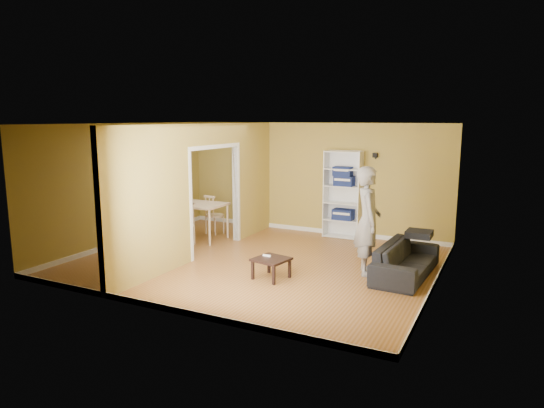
{
  "coord_description": "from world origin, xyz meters",
  "views": [
    {
      "loc": [
        4.22,
        -7.88,
        2.7
      ],
      "look_at": [
        0.2,
        0.2,
        1.1
      ],
      "focal_mm": 32.0,
      "sensor_mm": 36.0,
      "label": 1
    }
  ],
  "objects_px": {
    "sofa": "(406,255)",
    "person": "(368,211)",
    "chair_left": "(171,214)",
    "bookshelf": "(344,194)",
    "chair_near": "(184,224)",
    "dining_table": "(196,207)",
    "coffee_table": "(271,261)",
    "chair_far": "(215,214)"
  },
  "relations": [
    {
      "from": "person",
      "to": "dining_table",
      "type": "height_order",
      "value": "person"
    },
    {
      "from": "person",
      "to": "chair_left",
      "type": "relative_size",
      "value": 2.2
    },
    {
      "from": "person",
      "to": "chair_near",
      "type": "relative_size",
      "value": 2.4
    },
    {
      "from": "bookshelf",
      "to": "chair_near",
      "type": "bearing_deg",
      "value": -141.65
    },
    {
      "from": "coffee_table",
      "to": "chair_far",
      "type": "height_order",
      "value": "chair_far"
    },
    {
      "from": "sofa",
      "to": "chair_far",
      "type": "relative_size",
      "value": 2.09
    },
    {
      "from": "person",
      "to": "coffee_table",
      "type": "bearing_deg",
      "value": 103.96
    },
    {
      "from": "sofa",
      "to": "chair_near",
      "type": "bearing_deg",
      "value": 93.17
    },
    {
      "from": "dining_table",
      "to": "chair_near",
      "type": "distance_m",
      "value": 0.64
    },
    {
      "from": "bookshelf",
      "to": "chair_near",
      "type": "distance_m",
      "value": 3.63
    },
    {
      "from": "coffee_table",
      "to": "chair_left",
      "type": "height_order",
      "value": "chair_left"
    },
    {
      "from": "chair_left",
      "to": "chair_far",
      "type": "bearing_deg",
      "value": 127.64
    },
    {
      "from": "bookshelf",
      "to": "dining_table",
      "type": "distance_m",
      "value": 3.37
    },
    {
      "from": "coffee_table",
      "to": "chair_left",
      "type": "bearing_deg",
      "value": 153.84
    },
    {
      "from": "sofa",
      "to": "bookshelf",
      "type": "distance_m",
      "value": 2.97
    },
    {
      "from": "chair_far",
      "to": "chair_near",
      "type": "bearing_deg",
      "value": 99.29
    },
    {
      "from": "sofa",
      "to": "chair_far",
      "type": "bearing_deg",
      "value": 79.09
    },
    {
      "from": "person",
      "to": "chair_far",
      "type": "bearing_deg",
      "value": 49.25
    },
    {
      "from": "chair_left",
      "to": "chair_far",
      "type": "height_order",
      "value": "chair_left"
    },
    {
      "from": "chair_near",
      "to": "person",
      "type": "bearing_deg",
      "value": 8.47
    },
    {
      "from": "sofa",
      "to": "bookshelf",
      "type": "xyz_separation_m",
      "value": [
        -1.87,
        2.21,
        0.62
      ]
    },
    {
      "from": "sofa",
      "to": "dining_table",
      "type": "xyz_separation_m",
      "value": [
        -4.79,
        0.56,
        0.36
      ]
    },
    {
      "from": "person",
      "to": "chair_far",
      "type": "height_order",
      "value": "person"
    },
    {
      "from": "bookshelf",
      "to": "dining_table",
      "type": "relative_size",
      "value": 1.52
    },
    {
      "from": "chair_left",
      "to": "chair_near",
      "type": "height_order",
      "value": "chair_left"
    },
    {
      "from": "person",
      "to": "chair_left",
      "type": "bearing_deg",
      "value": 59.37
    },
    {
      "from": "sofa",
      "to": "person",
      "type": "height_order",
      "value": "person"
    },
    {
      "from": "coffee_table",
      "to": "bookshelf",
      "type": "bearing_deg",
      "value": 87.52
    },
    {
      "from": "person",
      "to": "dining_table",
      "type": "xyz_separation_m",
      "value": [
        -4.14,
        0.73,
        -0.38
      ]
    },
    {
      "from": "dining_table",
      "to": "chair_near",
      "type": "relative_size",
      "value": 1.41
    },
    {
      "from": "person",
      "to": "chair_left",
      "type": "distance_m",
      "value": 4.91
    },
    {
      "from": "bookshelf",
      "to": "chair_far",
      "type": "bearing_deg",
      "value": -159.47
    },
    {
      "from": "person",
      "to": "chair_far",
      "type": "distance_m",
      "value": 4.3
    },
    {
      "from": "sofa",
      "to": "person",
      "type": "distance_m",
      "value": 1.0
    },
    {
      "from": "sofa",
      "to": "chair_left",
      "type": "xyz_separation_m",
      "value": [
        -5.48,
        0.52,
        0.13
      ]
    },
    {
      "from": "coffee_table",
      "to": "chair_left",
      "type": "relative_size",
      "value": 0.53
    },
    {
      "from": "sofa",
      "to": "chair_left",
      "type": "height_order",
      "value": "chair_left"
    },
    {
      "from": "person",
      "to": "bookshelf",
      "type": "bearing_deg",
      "value": 4.63
    },
    {
      "from": "sofa",
      "to": "coffee_table",
      "type": "height_order",
      "value": "sofa"
    },
    {
      "from": "coffee_table",
      "to": "chair_far",
      "type": "distance_m",
      "value": 3.55
    },
    {
      "from": "coffee_table",
      "to": "chair_near",
      "type": "height_order",
      "value": "chair_near"
    },
    {
      "from": "coffee_table",
      "to": "chair_far",
      "type": "bearing_deg",
      "value": 138.73
    }
  ]
}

